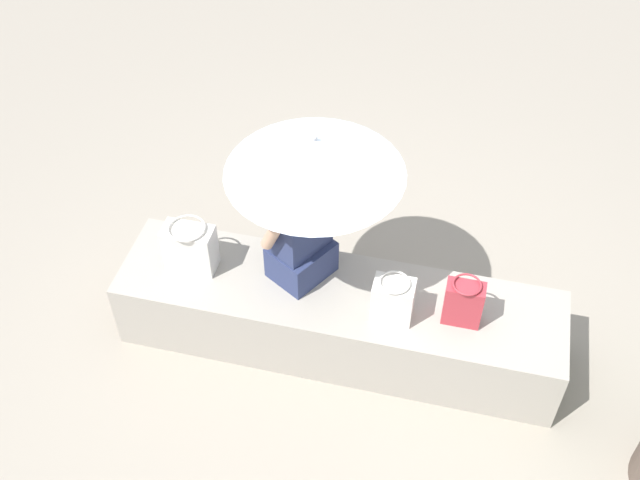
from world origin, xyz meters
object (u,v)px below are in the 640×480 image
object	(u,v)px
person_seated	(301,225)
handbag_black	(463,303)
parasol	(315,156)
tote_bag_canvas	(190,247)
shoulder_bag_spare	(393,299)

from	to	relation	value
person_seated	handbag_black	xyz separation A→B (m)	(0.95, -0.14, -0.24)
person_seated	parasol	distance (m)	0.51
person_seated	tote_bag_canvas	distance (m)	0.70
shoulder_bag_spare	tote_bag_canvas	bearing A→B (deg)	175.33
handbag_black	tote_bag_canvas	distance (m)	1.60
person_seated	shoulder_bag_spare	size ratio (longest dim) A/B	3.19
tote_bag_canvas	parasol	bearing A→B (deg)	8.56
person_seated	tote_bag_canvas	xyz separation A→B (m)	(-0.65, -0.10, -0.23)
person_seated	handbag_black	size ratio (longest dim) A/B	2.97
person_seated	handbag_black	world-z (taller)	person_seated
person_seated	tote_bag_canvas	size ratio (longest dim) A/B	2.84
person_seated	shoulder_bag_spare	bearing A→B (deg)	-18.87
handbag_black	shoulder_bag_spare	bearing A→B (deg)	-171.50
person_seated	parasol	bearing A→B (deg)	9.63
person_seated	tote_bag_canvas	bearing A→B (deg)	-171.57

